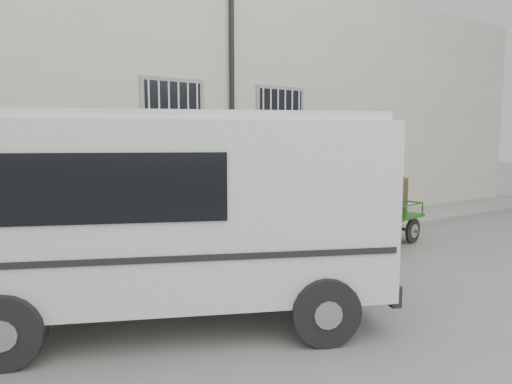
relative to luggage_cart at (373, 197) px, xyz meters
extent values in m
plane|color=slate|center=(-2.88, -0.61, -1.03)|extent=(80.00, 80.00, 0.00)
cube|color=beige|center=(-2.88, 4.89, 1.97)|extent=(24.00, 5.00, 6.00)
cylinder|color=black|center=(-1.93, 2.31, 1.77)|extent=(0.11, 0.11, 5.60)
cube|color=black|center=(-3.28, 2.37, 1.22)|extent=(1.20, 0.08, 2.20)
cube|color=gray|center=(-3.28, 2.35, 0.06)|extent=(1.45, 0.22, 0.12)
cube|color=black|center=(-0.58, 2.37, 1.22)|extent=(1.20, 0.08, 2.20)
cube|color=gray|center=(-0.58, 2.35, 0.06)|extent=(1.45, 0.22, 0.12)
cube|color=gray|center=(-2.88, 1.59, -0.96)|extent=(24.00, 1.70, 0.15)
cylinder|color=black|center=(-0.80, -0.56, -0.76)|extent=(0.54, 0.16, 0.54)
cylinder|color=gray|center=(-0.80, -0.56, -0.76)|extent=(0.31, 0.15, 0.30)
cylinder|color=black|center=(-0.94, 0.25, -0.76)|extent=(0.54, 0.16, 0.54)
cylinder|color=gray|center=(-0.94, 0.25, -0.76)|extent=(0.31, 0.15, 0.30)
cylinder|color=black|center=(1.00, -0.24, -0.76)|extent=(0.54, 0.16, 0.54)
cylinder|color=gray|center=(1.00, -0.24, -0.76)|extent=(0.31, 0.15, 0.30)
cylinder|color=black|center=(0.86, 0.57, -0.76)|extent=(0.54, 0.16, 0.54)
cylinder|color=gray|center=(0.86, 0.57, -0.76)|extent=(0.31, 0.15, 0.30)
cube|color=#1E6417|center=(0.03, 0.01, -0.44)|extent=(2.52, 1.48, 0.05)
cylinder|color=#1E6417|center=(-1.40, -0.25, -0.28)|extent=(0.31, 0.10, 0.60)
cube|color=black|center=(-0.92, -0.14, -0.05)|extent=(0.51, 0.33, 0.73)
cube|color=black|center=(-0.92, -0.14, 0.33)|extent=(0.21, 0.16, 0.03)
cube|color=#0D2F2A|center=(-0.36, -0.01, -0.02)|extent=(0.46, 0.33, 0.78)
cube|color=black|center=(-0.36, -0.01, 0.38)|extent=(0.19, 0.17, 0.03)
cube|color=maroon|center=(0.05, -0.09, -0.05)|extent=(0.50, 0.39, 0.72)
cube|color=black|center=(0.05, -0.09, 0.32)|extent=(0.19, 0.16, 0.03)
cube|color=black|center=(0.45, 0.15, -0.06)|extent=(0.49, 0.37, 0.71)
cube|color=black|center=(0.45, 0.15, 0.32)|extent=(0.19, 0.15, 0.03)
cube|color=#36371B|center=(1.00, 0.16, -0.04)|extent=(0.49, 0.42, 0.74)
cube|color=black|center=(1.00, 0.16, 0.34)|extent=(0.19, 0.17, 0.03)
cube|color=maroon|center=(-0.81, -0.19, 0.47)|extent=(0.57, 0.43, 0.31)
cube|color=black|center=(-0.29, -0.04, 0.53)|extent=(0.66, 0.43, 0.32)
cube|color=black|center=(0.24, -0.01, 0.47)|extent=(0.61, 0.53, 0.34)
cube|color=maroon|center=(0.77, 0.20, 0.54)|extent=(0.52, 0.34, 0.42)
cube|color=black|center=(-0.52, -0.06, 0.78)|extent=(0.47, 0.31, 0.30)
cube|color=navy|center=(0.11, -0.04, 0.76)|extent=(0.55, 0.49, 0.26)
cube|color=silver|center=(-4.87, -1.22, 0.38)|extent=(5.28, 3.92, 1.99)
cube|color=silver|center=(-4.87, -1.22, 1.42)|extent=(5.02, 3.68, 0.11)
cube|color=black|center=(-5.90, -1.90, 0.71)|extent=(2.23, 1.05, 0.68)
cube|color=black|center=(-2.65, -2.23, 0.71)|extent=(0.68, 1.42, 0.61)
cube|color=black|center=(-2.66, -2.22, -0.56)|extent=(0.95, 1.90, 0.24)
cube|color=white|center=(-2.62, -2.24, -0.30)|extent=(0.22, 0.44, 0.13)
cylinder|color=black|center=(-6.74, -1.48, -0.66)|extent=(0.78, 0.53, 0.75)
cylinder|color=black|center=(-5.90, 0.37, -0.66)|extent=(0.78, 0.53, 0.75)
cylinder|color=black|center=(-3.83, -2.80, -0.66)|extent=(0.78, 0.53, 0.75)
cylinder|color=black|center=(-2.99, -0.96, -0.66)|extent=(0.78, 0.53, 0.75)
camera|label=1|loc=(-7.06, -6.31, 1.18)|focal=32.00mm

